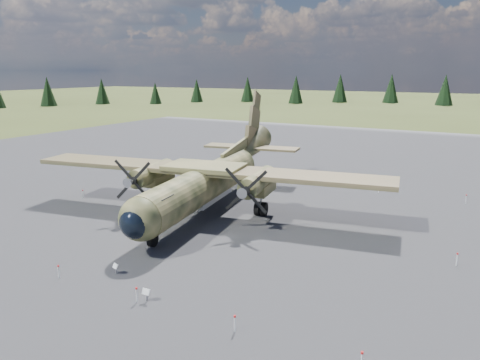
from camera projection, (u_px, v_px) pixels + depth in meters
The scene contains 7 objects.
ground at pixel (231, 225), 37.39m from camera, with size 500.00×500.00×0.00m, color #4B5726.
apron at pixel (282, 196), 45.92m from camera, with size 120.00×120.00×0.04m, color slate.
transport_plane at pixel (210, 175), 41.30m from camera, with size 31.94×28.77×10.52m.
info_placard_left at pixel (116, 267), 28.28m from camera, with size 0.47×0.30×0.68m.
info_placard_right at pixel (146, 293), 24.91m from camera, with size 0.47×0.21×0.74m.
barrier_fence at pixel (226, 218), 37.43m from camera, with size 33.12×29.62×0.85m.
treeline at pixel (198, 160), 39.37m from camera, with size 308.10×315.59×10.88m.
Camera 1 is at (17.84, -30.80, 12.05)m, focal length 35.00 mm.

